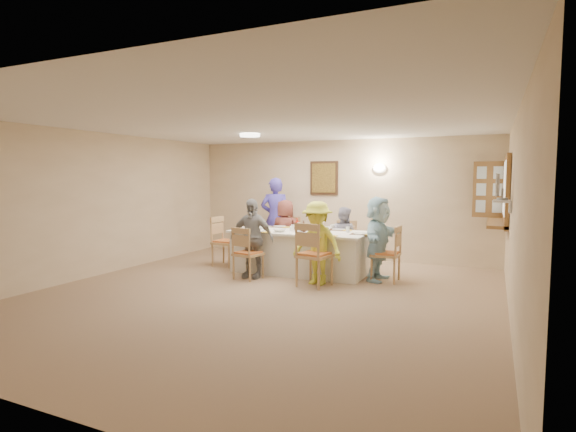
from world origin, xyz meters
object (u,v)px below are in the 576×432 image
at_px(dining_table, 300,252).
at_px(caregiver, 275,218).
at_px(diner_back_right, 343,238).
at_px(serving_hatch, 507,191).
at_px(chair_front_left, 248,253).
at_px(chair_back_left, 288,240).
at_px(chair_front_right, 314,254).
at_px(desk_fan, 500,190).
at_px(diner_back_left, 285,232).
at_px(diner_front_right, 317,243).
at_px(chair_left_end, 226,241).
at_px(diner_right_end, 378,239).
at_px(chair_right_end, 386,253).
at_px(condiment_ketchup, 297,224).
at_px(chair_back_right, 345,244).
at_px(diner_front_left, 252,238).

bearing_deg(dining_table, caregiver, 132.40).
bearing_deg(caregiver, diner_back_right, 144.59).
height_order(serving_hatch, chair_front_left, serving_hatch).
relative_size(chair_back_left, chair_front_right, 0.91).
height_order(desk_fan, caregiver, caregiver).
height_order(diner_back_left, diner_front_right, diner_front_right).
xyz_separation_m(dining_table, caregiver, (-1.05, 1.15, 0.47)).
relative_size(chair_left_end, diner_right_end, 0.68).
relative_size(chair_left_end, chair_right_end, 1.03).
height_order(serving_hatch, chair_back_left, serving_hatch).
xyz_separation_m(chair_right_end, condiment_ketchup, (-1.61, 0.04, 0.40)).
bearing_deg(dining_table, chair_left_end, 180.00).
relative_size(dining_table, diner_back_right, 2.10).
xyz_separation_m(diner_back_right, diner_right_end, (0.82, -0.68, 0.12)).
distance_m(chair_right_end, diner_back_right, 1.17).
bearing_deg(desk_fan, serving_hatch, 85.34).
height_order(dining_table, chair_front_left, chair_front_left).
relative_size(serving_hatch, diner_front_right, 1.12).
relative_size(diner_back_left, caregiver, 0.75).
relative_size(chair_back_left, chair_left_end, 0.96).
distance_m(serving_hatch, chair_back_right, 2.92).
bearing_deg(chair_left_end, caregiver, -22.41).
relative_size(desk_fan, diner_front_right, 0.22).
bearing_deg(diner_back_right, chair_right_end, 154.97).
bearing_deg(diner_back_left, dining_table, 131.69).
bearing_deg(diner_front_left, chair_back_right, 46.90).
bearing_deg(diner_front_left, diner_back_right, 44.51).
distance_m(chair_back_right, diner_front_left, 1.92).
bearing_deg(diner_front_left, diner_back_left, 85.93).
height_order(diner_back_right, caregiver, caregiver).
bearing_deg(serving_hatch, caregiver, 173.99).
relative_size(chair_back_right, diner_right_end, 0.64).
bearing_deg(chair_back_left, diner_right_end, -23.86).
xyz_separation_m(dining_table, chair_right_end, (1.55, 0.00, 0.09)).
xyz_separation_m(chair_back_right, chair_front_left, (-1.20, -1.60, 0.00)).
relative_size(dining_table, diner_front_right, 1.83).
bearing_deg(diner_back_left, caregiver, -45.97).
height_order(chair_front_right, diner_back_left, diner_back_left).
bearing_deg(chair_front_left, chair_right_end, -149.70).
relative_size(desk_fan, diner_right_end, 0.21).
xyz_separation_m(dining_table, diner_front_right, (0.60, -0.68, 0.29)).
height_order(diner_back_left, condiment_ketchup, diner_back_left).
relative_size(chair_back_right, chair_front_left, 1.00).
height_order(serving_hatch, chair_back_right, serving_hatch).
bearing_deg(caregiver, diner_back_left, 114.25).
bearing_deg(diner_front_right, chair_back_right, 99.96).
height_order(serving_hatch, diner_right_end, serving_hatch).
bearing_deg(diner_back_left, chair_front_left, 90.27).
bearing_deg(caregiver, diner_front_left, 84.31).
height_order(chair_back_right, diner_back_right, diner_back_right).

